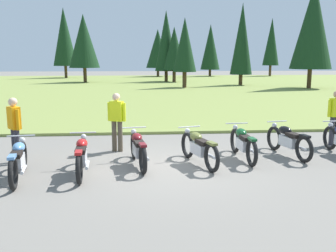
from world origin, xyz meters
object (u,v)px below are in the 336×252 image
at_px(motorcycle_sky_blue, 18,160).
at_px(rider_checking_bike, 336,114).
at_px(motorcycle_maroon, 138,148).
at_px(rider_with_back_turned, 15,126).
at_px(rider_in_hivis_vest, 117,119).
at_px(motorcycle_british_green, 243,143).
at_px(motorcycle_olive, 199,147).
at_px(motorcycle_black, 288,140).
at_px(motorcycle_red, 82,156).

relative_size(motorcycle_sky_blue, rider_checking_bike, 1.25).
relative_size(motorcycle_maroon, rider_with_back_turned, 1.25).
bearing_deg(rider_in_hivis_vest, rider_with_back_turned, -157.96).
distance_m(rider_in_hivis_vest, rider_with_back_turned, 2.70).
bearing_deg(motorcycle_british_green, motorcycle_sky_blue, -166.87).
bearing_deg(motorcycle_maroon, motorcycle_british_green, 8.44).
relative_size(motorcycle_olive, rider_in_hivis_vest, 1.22).
relative_size(motorcycle_olive, motorcycle_british_green, 0.97).
bearing_deg(rider_in_hivis_vest, motorcycle_black, -10.80).
bearing_deg(motorcycle_olive, motorcycle_sky_blue, -168.51).
bearing_deg(rider_in_hivis_vest, rider_checking_bike, 2.35).
xyz_separation_m(motorcycle_maroon, rider_in_hivis_vest, (-0.59, 1.53, 0.51)).
distance_m(rider_checking_bike, rider_in_hivis_vest, 6.60).
bearing_deg(motorcycle_red, rider_checking_bike, 18.16).
bearing_deg(motorcycle_british_green, rider_with_back_turned, 178.89).
distance_m(motorcycle_black, rider_with_back_turned, 7.18).
bearing_deg(motorcycle_black, rider_in_hivis_vest, 169.20).
relative_size(motorcycle_sky_blue, motorcycle_black, 1.01).
relative_size(motorcycle_sky_blue, rider_in_hivis_vest, 1.25).
bearing_deg(motorcycle_red, motorcycle_maroon, 24.52).
height_order(motorcycle_black, rider_in_hivis_vest, rider_in_hivis_vest).
height_order(motorcycle_red, motorcycle_maroon, same).
height_order(rider_in_hivis_vest, rider_with_back_turned, same).
relative_size(motorcycle_british_green, rider_checking_bike, 1.26).
relative_size(motorcycle_sky_blue, motorcycle_red, 1.00).
height_order(motorcycle_british_green, motorcycle_black, same).
distance_m(motorcycle_sky_blue, rider_checking_bike, 9.03).
relative_size(motorcycle_sky_blue, motorcycle_maroon, 1.00).
height_order(motorcycle_maroon, rider_with_back_turned, rider_with_back_turned).
height_order(motorcycle_sky_blue, rider_in_hivis_vest, rider_in_hivis_vest).
xyz_separation_m(motorcycle_black, rider_with_back_turned, (-7.16, -0.12, 0.51)).
relative_size(motorcycle_red, motorcycle_british_green, 1.00).
bearing_deg(rider_in_hivis_vest, motorcycle_maroon, -68.91).
bearing_deg(motorcycle_olive, rider_with_back_turned, 173.46).
relative_size(motorcycle_red, rider_in_hivis_vest, 1.26).
distance_m(motorcycle_maroon, rider_checking_bike, 6.29).
xyz_separation_m(motorcycle_sky_blue, rider_with_back_turned, (-0.47, 1.37, 0.51)).
distance_m(motorcycle_british_green, rider_with_back_turned, 5.87).
bearing_deg(rider_checking_bike, motorcycle_red, -161.84).
height_order(motorcycle_sky_blue, rider_checking_bike, rider_checking_bike).
relative_size(motorcycle_red, motorcycle_maroon, 1.01).
xyz_separation_m(motorcycle_british_green, rider_in_hivis_vest, (-3.34, 1.13, 0.51)).
xyz_separation_m(motorcycle_maroon, rider_with_back_turned, (-3.09, 0.52, 0.51)).
xyz_separation_m(rider_checking_bike, rider_with_back_turned, (-9.09, -1.28, 0.00)).
bearing_deg(rider_with_back_turned, motorcycle_olive, -6.54).
bearing_deg(motorcycle_black, motorcycle_maroon, -171.03).
distance_m(motorcycle_black, rider_checking_bike, 2.31).
distance_m(motorcycle_sky_blue, motorcycle_red, 1.36).
height_order(motorcycle_sky_blue, rider_with_back_turned, rider_with_back_turned).
bearing_deg(rider_with_back_turned, motorcycle_british_green, -1.11).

